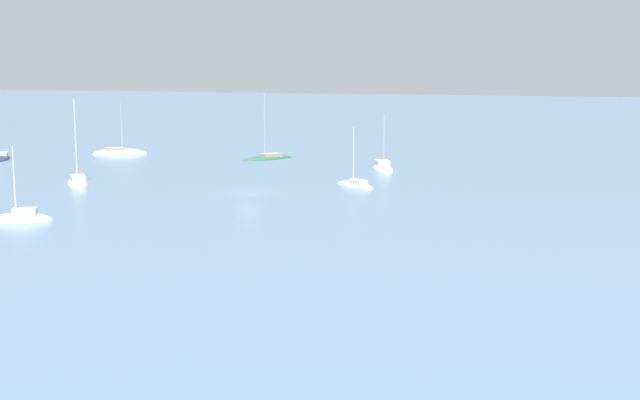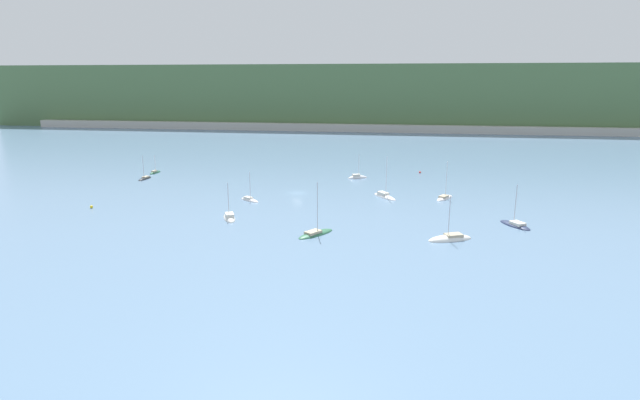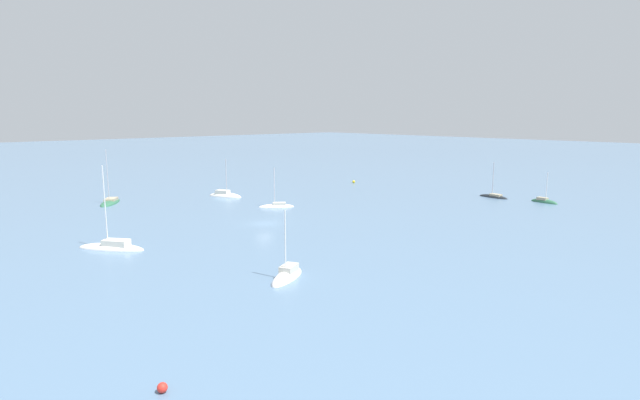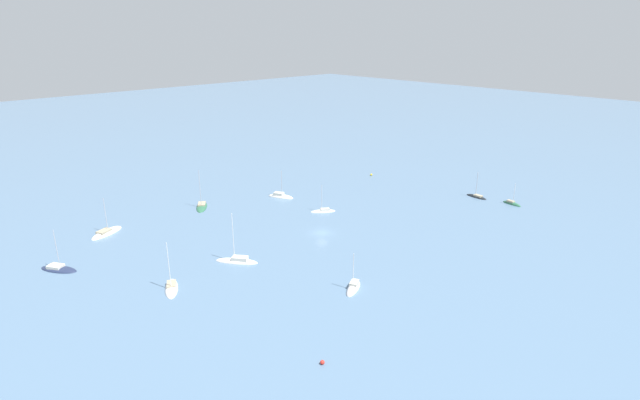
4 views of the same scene
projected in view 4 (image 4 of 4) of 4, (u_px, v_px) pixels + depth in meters
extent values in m
plane|color=slate|center=(322.00, 233.00, 116.34)|extent=(600.00, 600.00, 0.00)
ellipsoid|color=silver|center=(353.00, 289.00, 91.43)|extent=(6.40, 4.44, 1.81)
cube|color=beige|center=(354.00, 283.00, 91.57)|extent=(2.59, 2.18, 0.81)
cylinder|color=silver|center=(353.00, 271.00, 89.88)|extent=(0.14, 0.14, 6.76)
ellipsoid|color=white|center=(107.00, 234.00, 115.99)|extent=(9.22, 6.13, 1.99)
cube|color=tan|center=(104.00, 231.00, 115.11)|extent=(3.71, 3.10, 0.58)
cylinder|color=#B2B2B7|center=(106.00, 215.00, 114.89)|extent=(0.14, 0.14, 8.00)
ellipsoid|color=silver|center=(323.00, 212.00, 129.78)|extent=(6.38, 5.25, 1.20)
cube|color=beige|center=(325.00, 209.00, 129.66)|extent=(2.66, 2.41, 0.53)
cylinder|color=silver|center=(322.00, 198.00, 128.49)|extent=(0.14, 0.14, 6.94)
ellipsoid|color=#232D4C|center=(59.00, 270.00, 98.69)|extent=(6.63, 8.31, 1.19)
cube|color=silver|center=(56.00, 266.00, 98.64)|extent=(3.21, 3.50, 0.64)
cylinder|color=#B2B2B7|center=(57.00, 249.00, 97.14)|extent=(0.14, 0.14, 8.25)
ellipsoid|color=silver|center=(237.00, 262.00, 102.00)|extent=(7.29, 8.52, 1.45)
cube|color=silver|center=(240.00, 259.00, 101.62)|extent=(3.27, 3.56, 0.82)
cylinder|color=silver|center=(233.00, 237.00, 100.27)|extent=(0.14, 0.14, 10.17)
ellipsoid|color=white|center=(281.00, 197.00, 140.85)|extent=(5.48, 7.79, 1.74)
cube|color=silver|center=(279.00, 194.00, 140.75)|extent=(2.72, 3.17, 0.87)
cylinder|color=#B2B2B7|center=(282.00, 183.00, 139.37)|extent=(0.14, 0.14, 7.37)
ellipsoid|color=black|center=(476.00, 197.00, 140.88)|extent=(2.25, 6.45, 1.11)
cube|color=tan|center=(478.00, 196.00, 140.33)|extent=(1.44, 2.36, 0.47)
cylinder|color=#B2B2B7|center=(477.00, 184.00, 139.88)|extent=(0.14, 0.14, 6.85)
ellipsoid|color=#2D6647|center=(512.00, 204.00, 135.25)|extent=(2.19, 5.53, 1.41)
cube|color=tan|center=(511.00, 201.00, 135.36)|extent=(1.30, 2.06, 0.56)
cylinder|color=silver|center=(514.00, 194.00, 134.02)|extent=(0.14, 0.14, 5.48)
ellipsoid|color=silver|center=(172.00, 289.00, 91.46)|extent=(5.76, 7.78, 1.37)
cube|color=tan|center=(171.00, 284.00, 91.81)|extent=(2.76, 3.19, 0.51)
cylinder|color=silver|center=(169.00, 266.00, 89.51)|extent=(0.14, 0.14, 9.03)
ellipsoid|color=#2D6647|center=(202.00, 207.00, 133.13)|extent=(7.40, 8.85, 1.20)
cube|color=tan|center=(202.00, 204.00, 133.61)|extent=(3.42, 3.72, 0.54)
cylinder|color=#B2B2B7|center=(200.00, 189.00, 130.98)|extent=(0.14, 0.14, 9.97)
sphere|color=yellow|center=(371.00, 175.00, 161.21)|extent=(0.67, 0.67, 0.67)
sphere|color=red|center=(322.00, 362.00, 70.91)|extent=(0.65, 0.65, 0.65)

